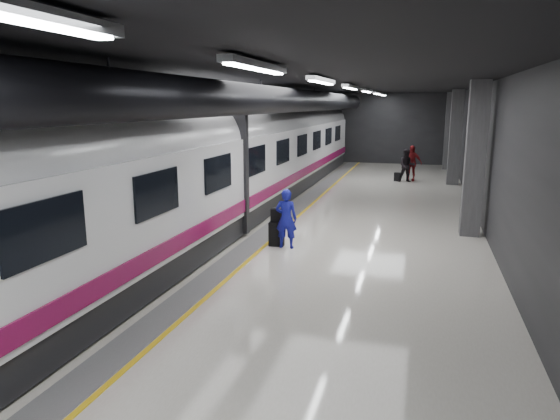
% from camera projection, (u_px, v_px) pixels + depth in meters
% --- Properties ---
extents(ground, '(40.00, 40.00, 0.00)m').
position_uv_depth(ground, '(305.00, 241.00, 14.25)').
color(ground, silver).
rests_on(ground, ground).
extents(platform_hall, '(10.02, 40.02, 4.51)m').
position_uv_depth(platform_hall, '(304.00, 114.00, 14.49)').
color(platform_hall, black).
rests_on(platform_hall, ground).
extents(train, '(3.05, 38.00, 4.05)m').
position_uv_depth(train, '(199.00, 165.00, 14.69)').
color(train, black).
rests_on(train, ground).
extents(traveler_main, '(0.61, 0.41, 1.62)m').
position_uv_depth(traveler_main, '(286.00, 219.00, 13.41)').
color(traveler_main, '#1922C2').
rests_on(traveler_main, ground).
extents(suitcase_main, '(0.43, 0.29, 0.66)m').
position_uv_depth(suitcase_main, '(277.00, 234.00, 13.69)').
color(suitcase_main, black).
rests_on(suitcase_main, ground).
extents(shoulder_bag, '(0.29, 0.18, 0.37)m').
position_uv_depth(shoulder_bag, '(276.00, 215.00, 13.60)').
color(shoulder_bag, black).
rests_on(shoulder_bag, suitcase_main).
extents(traveler_far_a, '(0.87, 0.71, 1.64)m').
position_uv_depth(traveler_far_a, '(407.00, 166.00, 24.82)').
color(traveler_far_a, black).
rests_on(traveler_far_a, ground).
extents(traveler_far_b, '(1.10, 0.59, 1.79)m').
position_uv_depth(traveler_far_b, '(411.00, 163.00, 25.29)').
color(traveler_far_b, maroon).
rests_on(traveler_far_b, ground).
extents(suitcase_far, '(0.33, 0.25, 0.44)m').
position_uv_depth(suitcase_far, '(397.00, 177.00, 25.19)').
color(suitcase_far, black).
rests_on(suitcase_far, ground).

